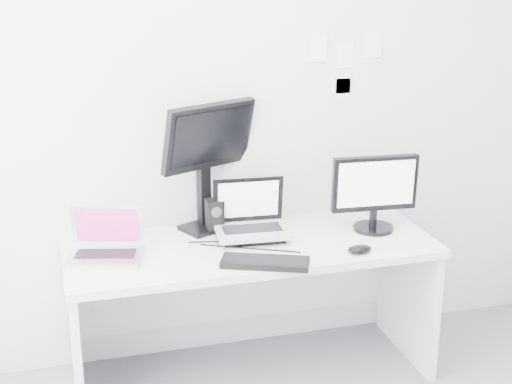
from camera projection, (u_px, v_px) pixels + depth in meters
back_wall at (233, 105)px, 3.81m from camera, size 3.60×0.00×3.60m
desk at (251, 311)px, 3.80m from camera, size 1.80×0.70×0.73m
macbook at (104, 234)px, 3.46m from camera, size 0.39×0.33×0.25m
speaker at (215, 216)px, 3.81m from camera, size 0.09×0.09×0.17m
dell_laptop at (252, 211)px, 3.70m from camera, size 0.38×0.30×0.30m
rear_monitor at (207, 165)px, 3.78m from camera, size 0.53×0.37×0.68m
samsung_monitor at (375, 192)px, 3.80m from camera, size 0.46×0.23×0.40m
keyboard at (265, 262)px, 3.43m from camera, size 0.42×0.28×0.03m
mouse at (360, 249)px, 3.57m from camera, size 0.12×0.08×0.04m
wall_note_0 at (318, 48)px, 3.84m from camera, size 0.10×0.00×0.14m
wall_note_1 at (345, 55)px, 3.89m from camera, size 0.09×0.00×0.13m
wall_note_2 at (372, 44)px, 3.91m from camera, size 0.10×0.00×0.14m
wall_note_3 at (341, 86)px, 3.93m from camera, size 0.11×0.00×0.08m
wall_note_4 at (343, 86)px, 3.94m from camera, size 0.08×0.00×0.14m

